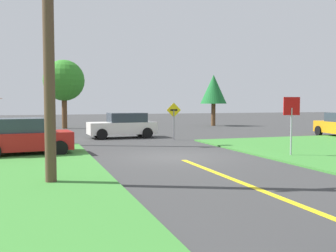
% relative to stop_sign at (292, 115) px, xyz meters
% --- Properties ---
extents(ground_plane, '(120.00, 120.00, 0.00)m').
position_rel_stop_sign_xyz_m(ground_plane, '(-4.65, 1.55, -1.78)').
color(ground_plane, '#3A3A3A').
extents(lane_stripe_center, '(0.20, 14.00, 0.01)m').
position_rel_stop_sign_xyz_m(lane_stripe_center, '(-4.65, -6.45, -1.78)').
color(lane_stripe_center, yellow).
rests_on(lane_stripe_center, ground).
extents(stop_sign, '(0.76, 0.09, 2.53)m').
position_rel_stop_sign_xyz_m(stop_sign, '(0.00, 0.00, 0.00)').
color(stop_sign, '#9EA0A8').
rests_on(stop_sign, ground).
extents(parked_car_near_building, '(4.01, 2.32, 1.62)m').
position_rel_stop_sign_xyz_m(parked_car_near_building, '(-10.72, 4.10, -0.98)').
color(parked_car_near_building, red).
rests_on(parked_car_near_building, ground).
extents(car_approaching_junction, '(4.37, 2.08, 1.62)m').
position_rel_stop_sign_xyz_m(car_approaching_junction, '(-4.83, 11.02, -0.98)').
color(car_approaching_junction, white).
rests_on(car_approaching_junction, ground).
extents(utility_pole_near, '(1.80, 0.31, 7.27)m').
position_rel_stop_sign_xyz_m(utility_pole_near, '(-9.82, -2.49, 1.96)').
color(utility_pole_near, brown).
rests_on(utility_pole_near, ground).
extents(utility_pole_mid, '(1.80, 0.27, 9.05)m').
position_rel_stop_sign_xyz_m(utility_pole_mid, '(-9.36, 7.91, 2.89)').
color(utility_pole_mid, brown).
rests_on(utility_pole_mid, ground).
extents(direction_sign, '(0.91, 0.08, 2.29)m').
position_rel_stop_sign_xyz_m(direction_sign, '(-2.22, 8.53, -0.37)').
color(direction_sign, slate).
rests_on(direction_sign, ground).
extents(oak_tree_left, '(3.58, 3.58, 6.02)m').
position_rel_stop_sign_xyz_m(oak_tree_left, '(-7.81, 21.48, 2.41)').
color(oak_tree_left, brown).
rests_on(oak_tree_left, ground).
extents(pine_tree_center, '(2.57, 2.57, 5.01)m').
position_rel_stop_sign_xyz_m(pine_tree_center, '(6.33, 20.86, 1.76)').
color(pine_tree_center, brown).
rests_on(pine_tree_center, ground).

